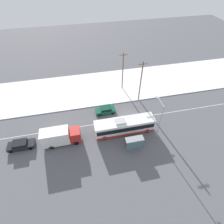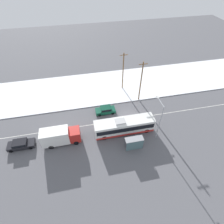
% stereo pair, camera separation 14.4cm
% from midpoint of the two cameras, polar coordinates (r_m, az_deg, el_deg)
% --- Properties ---
extents(ground_plane, '(120.00, 120.00, 0.00)m').
position_cam_midpoint_polar(ground_plane, '(35.77, 5.47, -2.30)').
color(ground_plane, '#56565B').
extents(snow_lot, '(80.00, 13.42, 0.12)m').
position_cam_midpoint_polar(snow_lot, '(44.38, 1.28, 8.73)').
color(snow_lot, white).
rests_on(snow_lot, ground_plane).
extents(lane_marking_center, '(60.00, 0.12, 0.00)m').
position_cam_midpoint_polar(lane_marking_center, '(35.77, 5.47, -2.30)').
color(lane_marking_center, silver).
rests_on(lane_marking_center, ground_plane).
extents(city_bus, '(11.02, 2.57, 3.13)m').
position_cam_midpoint_polar(city_bus, '(32.40, 4.12, -4.59)').
color(city_bus, white).
rests_on(city_bus, ground_plane).
extents(box_truck, '(6.67, 2.30, 3.27)m').
position_cam_midpoint_polar(box_truck, '(31.82, -16.53, -7.53)').
color(box_truck, silver).
rests_on(box_truck, ground_plane).
extents(sedan_car, '(4.11, 1.80, 1.53)m').
position_cam_midpoint_polar(sedan_car, '(36.38, -2.02, 0.75)').
color(sedan_car, '#0F4733').
rests_on(sedan_car, ground_plane).
extents(parked_car_near_truck, '(4.49, 1.80, 1.42)m').
position_cam_midpoint_polar(parked_car_near_truck, '(34.57, -27.55, -9.26)').
color(parked_car_near_truck, black).
rests_on(parked_car_near_truck, ground_plane).
extents(pedestrian_at_stop, '(0.66, 0.29, 1.83)m').
position_cam_midpoint_polar(pedestrian_at_stop, '(31.20, 7.17, -8.75)').
color(pedestrian_at_stop, '#23232D').
rests_on(pedestrian_at_stop, ground_plane).
extents(bus_shelter, '(3.09, 1.20, 2.40)m').
position_cam_midpoint_polar(bus_shelter, '(30.05, 7.49, -9.94)').
color(bus_shelter, gray).
rests_on(bus_shelter, ground_plane).
extents(streetlamp, '(0.36, 2.93, 7.70)m').
position_cam_midpoint_polar(streetlamp, '(30.37, 15.32, -1.46)').
color(streetlamp, '#9EA3A8').
rests_on(streetlamp, ground_plane).
extents(utility_pole_roadside, '(1.80, 0.24, 9.43)m').
position_cam_midpoint_polar(utility_pole_roadside, '(37.65, 9.53, 9.80)').
color(utility_pole_roadside, brown).
rests_on(utility_pole_roadside, ground_plane).
extents(utility_pole_snowlot, '(1.80, 0.24, 9.13)m').
position_cam_midpoint_polar(utility_pole_snowlot, '(41.01, 3.73, 13.22)').
color(utility_pole_snowlot, brown).
rests_on(utility_pole_snowlot, ground_plane).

